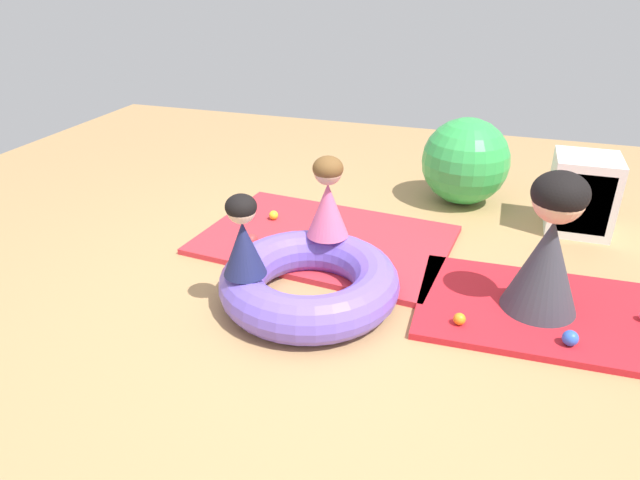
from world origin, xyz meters
TOP-DOWN VIEW (x-y plane):
  - ground_plane at (0.00, 0.00)m, footprint 8.00×8.00m
  - gym_mat_far_right at (-0.22, 0.81)m, footprint 1.80×1.31m
  - gym_mat_front at (1.19, 0.34)m, footprint 1.35×0.95m
  - inflatable_cushion at (-0.08, 0.05)m, footprint 1.04×1.04m
  - child_in_pink at (-0.09, 0.42)m, footprint 0.33×0.33m
  - child_in_navy at (-0.37, -0.17)m, footprint 0.33×0.33m
  - adult_seated at (1.19, 0.34)m, footprint 0.49×0.49m
  - play_ball_blue at (1.34, 0.02)m, footprint 0.08×0.08m
  - play_ball_teal at (-0.88, 0.95)m, footprint 0.09×0.09m
  - play_ball_orange at (0.78, 0.03)m, footprint 0.07×0.07m
  - play_ball_red at (-0.66, 0.52)m, footprint 0.09×0.09m
  - play_ball_yellow at (-0.69, 0.98)m, footprint 0.07×0.07m
  - exercise_ball_large at (0.62, 1.88)m, footprint 0.70×0.70m
  - storage_cube at (1.48, 1.58)m, footprint 0.44×0.44m

SIDE VIEW (x-z plane):
  - ground_plane at x=0.00m, z-range 0.00..0.00m
  - gym_mat_far_right at x=-0.22m, z-range 0.00..0.04m
  - gym_mat_front at x=1.19m, z-range 0.00..0.04m
  - play_ball_orange at x=0.78m, z-range 0.04..0.11m
  - play_ball_yellow at x=-0.69m, z-range 0.04..0.11m
  - play_ball_blue at x=1.34m, z-range 0.04..0.12m
  - play_ball_teal at x=-0.88m, z-range 0.04..0.13m
  - play_ball_red at x=-0.66m, z-range 0.04..0.13m
  - inflatable_cushion at x=-0.08m, z-range 0.00..0.26m
  - storage_cube at x=1.48m, z-range 0.00..0.56m
  - exercise_ball_large at x=0.62m, z-range 0.00..0.70m
  - adult_seated at x=1.19m, z-range 0.03..0.84m
  - child_in_navy at x=-0.37m, z-range 0.26..0.72m
  - child_in_pink at x=-0.09m, z-range 0.26..0.77m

